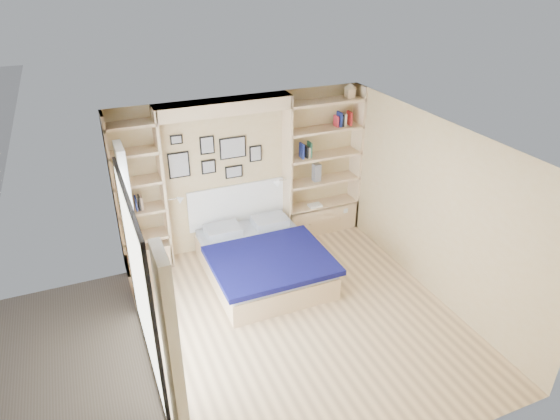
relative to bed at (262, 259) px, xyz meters
name	(u,v)px	position (x,y,z in m)	size (l,w,h in m)	color
ground	(301,320)	(0.09, -1.18, -0.27)	(4.50, 4.50, 0.00)	#DDB983
room_shell	(234,206)	(-0.29, 0.34, 0.81)	(4.50, 4.50, 4.50)	tan
bed	(262,259)	(0.00, 0.00, 0.00)	(1.68, 2.10, 1.07)	beige
photo_gallery	(214,156)	(-0.36, 1.04, 1.33)	(1.48, 0.02, 0.82)	black
reading_lamps	(230,190)	(-0.21, 0.82, 0.83)	(1.92, 0.12, 0.15)	silver
shelf_decor	(309,141)	(1.17, 0.89, 1.42)	(3.59, 0.23, 2.03)	navy
deck	(2,404)	(-3.51, -1.18, -0.27)	(3.20, 4.00, 0.05)	brown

